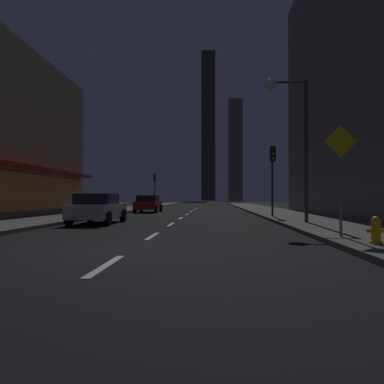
{
  "coord_description": "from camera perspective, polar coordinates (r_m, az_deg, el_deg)",
  "views": [
    {
      "loc": [
        1.97,
        -8.65,
        1.25
      ],
      "look_at": [
        0.0,
        25.53,
        1.79
      ],
      "focal_mm": 34.4,
      "sensor_mm": 36.0,
      "label": 1
    }
  ],
  "objects": [
    {
      "name": "pedestrian_crossing_sign",
      "position": [
        11.31,
        22.07,
        3.05
      ],
      "size": [
        0.91,
        0.08,
        3.15
      ],
      "color": "slate",
      "rests_on": "sidewalk_right"
    },
    {
      "name": "traffic_light_far_left",
      "position": [
        47.15,
        -5.82,
        1.47
      ],
      "size": [
        0.32,
        0.48,
        4.2
      ],
      "color": "#2D2D2D",
      "rests_on": "sidewalk_left"
    },
    {
      "name": "sidewalk_left",
      "position": [
        41.64,
        -9.15,
        -2.5
      ],
      "size": [
        4.0,
        76.0,
        0.15
      ],
      "primitive_type": "cube",
      "color": "#605E59",
      "rests_on": "ground"
    },
    {
      "name": "traffic_light_near_right",
      "position": [
        22.38,
        12.4,
        4.1
      ],
      "size": [
        0.32,
        0.48,
        4.2
      ],
      "color": "#2D2D2D",
      "rests_on": "sidewalk_right"
    },
    {
      "name": "car_parked_far",
      "position": [
        31.75,
        -6.81,
        -1.81
      ],
      "size": [
        1.98,
        4.24,
        1.45
      ],
      "color": "#B21919",
      "rests_on": "ground"
    },
    {
      "name": "lane_marking_center",
      "position": [
        24.96,
        -1.23,
        -3.76
      ],
      "size": [
        0.16,
        38.6,
        0.01
      ],
      "color": "silver",
      "rests_on": "ground"
    },
    {
      "name": "street_lamp_right",
      "position": [
        17.72,
        14.62,
        11.56
      ],
      "size": [
        1.96,
        0.56,
        6.58
      ],
      "color": "#38383D",
      "rests_on": "sidewalk_right"
    },
    {
      "name": "skyscraper_distant_tall",
      "position": [
        161.38,
        2.57,
        10.04
      ],
      "size": [
        5.86,
        8.01,
        63.71
      ],
      "primitive_type": "cube",
      "color": "#363328",
      "rests_on": "ground"
    },
    {
      "name": "ground_plane",
      "position": [
        40.72,
        0.52,
        -2.73
      ],
      "size": [
        78.0,
        136.0,
        0.1
      ],
      "primitive_type": "cube",
      "color": "black"
    },
    {
      "name": "sidewalk_right",
      "position": [
        40.97,
        10.36,
        -2.53
      ],
      "size": [
        4.0,
        76.0,
        0.15
      ],
      "primitive_type": "cube",
      "color": "#605E59",
      "rests_on": "ground"
    },
    {
      "name": "skyscraper_distant_mid",
      "position": [
        139.85,
        6.74,
        6.39
      ],
      "size": [
        5.04,
        6.13,
        37.95
      ],
      "primitive_type": "cube",
      "color": "#605B48",
      "rests_on": "ground"
    },
    {
      "name": "car_parked_near",
      "position": [
        18.34,
        -14.39,
        -2.46
      ],
      "size": [
        1.98,
        4.24,
        1.45
      ],
      "color": "silver",
      "rests_on": "ground"
    },
    {
      "name": "fire_hydrant_far_left",
      "position": [
        30.54,
        -11.65,
        -2.37
      ],
      "size": [
        0.42,
        0.3,
        0.65
      ],
      "color": "red",
      "rests_on": "sidewalk_left"
    },
    {
      "name": "fire_hydrant_yellow_near",
      "position": [
        9.98,
        26.62,
        -5.39
      ],
      "size": [
        0.42,
        0.3,
        0.65
      ],
      "color": "yellow",
      "rests_on": "sidewalk_right"
    }
  ]
}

